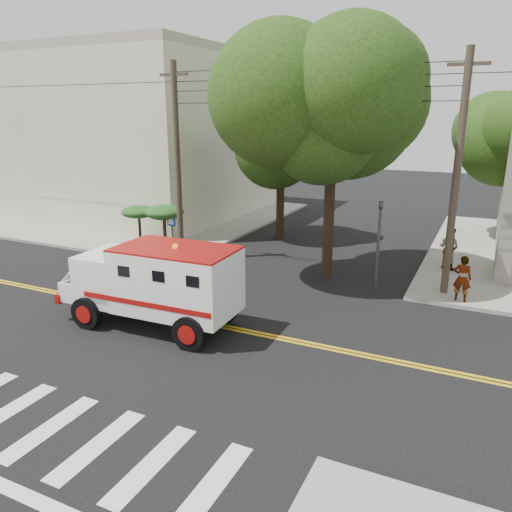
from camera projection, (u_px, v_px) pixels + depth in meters
The scene contains 13 objects.
ground at pixel (222, 326), 16.48m from camera, with size 100.00×100.00×0.00m, color black.
sidewalk_nw at pixel (146, 216), 33.75m from camera, with size 17.00×17.00×0.15m, color gray.
building_left at pixel (131, 137), 34.47m from camera, with size 16.00×14.00×10.00m, color beige.
utility_pole_left at pixel (178, 165), 22.76m from camera, with size 0.28×0.28×9.00m, color #382D23.
utility_pole_right at pixel (456, 179), 18.01m from camera, with size 0.28×0.28×9.00m, color #382D23.
tree_main at pixel (342, 102), 19.07m from camera, with size 6.08×5.70×9.85m.
tree_left at pixel (285, 134), 26.23m from camera, with size 4.48×4.20×7.70m.
traffic_signal at pixel (379, 236), 19.15m from camera, with size 0.15×0.18×3.60m.
accessibility_sign at pixel (172, 230), 24.02m from camera, with size 0.45×0.10×2.02m.
palm_planter at pixel (156, 220), 24.85m from camera, with size 3.52×2.63×2.36m.
armored_truck at pixel (156, 281), 16.12m from camera, with size 6.14×2.64×2.76m.
pedestrian_a at pixel (462, 278), 18.11m from camera, with size 0.63×0.41×1.72m, color gray.
pedestrian_b at pixel (449, 248), 21.90m from camera, with size 0.91×0.71×1.86m, color gray.
Camera 1 is at (7.54, -13.23, 6.81)m, focal length 35.00 mm.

